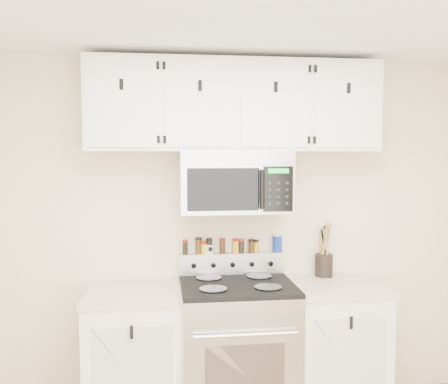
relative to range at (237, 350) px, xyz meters
name	(u,v)px	position (x,y,z in m)	size (l,w,h in m)	color
back_wall	(231,232)	(0.00, 0.32, 0.76)	(3.50, 0.01, 2.50)	beige
range	(237,350)	(0.00, 0.00, 0.00)	(0.76, 0.65, 1.10)	#B7B7BA
base_cabinet_left	(135,357)	(-0.69, 0.02, -0.03)	(0.64, 0.62, 0.92)	white
base_cabinet_right	(334,347)	(0.69, 0.02, -0.03)	(0.64, 0.62, 0.92)	white
microwave	(235,182)	(0.00, 0.13, 1.14)	(0.76, 0.44, 0.42)	#9E9EA3
upper_cabinets	(234,106)	(0.00, 0.15, 1.66)	(2.00, 0.35, 0.62)	white
utensil_crock	(324,263)	(0.68, 0.23, 0.53)	(0.13, 0.13, 0.38)	black
kitchen_timer	(210,249)	(-0.16, 0.28, 0.65)	(0.06, 0.05, 0.07)	silver
salt_canister	(277,243)	(0.34, 0.28, 0.68)	(0.07, 0.07, 0.13)	navy
spice_jar_0	(185,247)	(-0.34, 0.28, 0.67)	(0.04, 0.04, 0.10)	black
spice_jar_1	(199,246)	(-0.24, 0.28, 0.67)	(0.05, 0.05, 0.12)	#462910
spice_jar_2	(204,248)	(-0.20, 0.28, 0.66)	(0.05, 0.05, 0.09)	yellow
spice_jar_3	(209,246)	(-0.16, 0.28, 0.67)	(0.04, 0.04, 0.11)	black
spice_jar_4	(222,246)	(-0.07, 0.28, 0.67)	(0.04, 0.04, 0.11)	#3D200E
spice_jar_5	(236,246)	(0.03, 0.28, 0.67)	(0.05, 0.05, 0.11)	orange
spice_jar_6	(241,246)	(0.07, 0.28, 0.66)	(0.04, 0.04, 0.10)	black
spice_jar_7	(251,246)	(0.15, 0.28, 0.66)	(0.05, 0.05, 0.10)	#3E270F
spice_jar_8	(256,246)	(0.18, 0.28, 0.66)	(0.04, 0.04, 0.09)	gold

